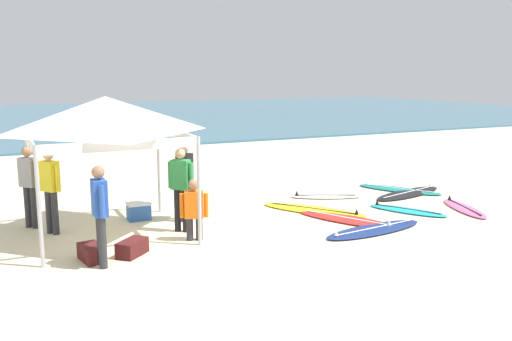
# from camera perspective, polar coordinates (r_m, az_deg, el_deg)

# --- Properties ---
(ground_plane) EXTENTS (80.00, 80.00, 0.00)m
(ground_plane) POSITION_cam_1_polar(r_m,az_deg,el_deg) (11.25, 0.42, -6.30)
(ground_plane) COLOR beige
(sea) EXTENTS (80.00, 36.00, 0.10)m
(sea) POSITION_cam_1_polar(r_m,az_deg,el_deg) (41.46, -18.90, 5.28)
(sea) COLOR #386B84
(sea) RESTS_ON ground
(canopy_tent) EXTENTS (2.88, 2.88, 2.75)m
(canopy_tent) POSITION_cam_1_polar(r_m,az_deg,el_deg) (10.91, -15.45, 5.59)
(canopy_tent) COLOR #B7B7BC
(canopy_tent) RESTS_ON ground
(surfboard_black) EXTENTS (2.66, 1.35, 0.19)m
(surfboard_black) POSITION_cam_1_polar(r_m,az_deg,el_deg) (15.06, 15.65, -2.30)
(surfboard_black) COLOR black
(surfboard_black) RESTS_ON ground
(surfboard_cyan) EXTENTS (1.32, 1.87, 0.19)m
(surfboard_cyan) POSITION_cam_1_polar(r_m,az_deg,el_deg) (13.19, 15.53, -4.03)
(surfboard_cyan) COLOR #23B2CC
(surfboard_cyan) RESTS_ON ground
(surfboard_white) EXTENTS (1.86, 1.22, 0.19)m
(surfboard_white) POSITION_cam_1_polar(r_m,az_deg,el_deg) (14.24, 7.24, -2.70)
(surfboard_white) COLOR white
(surfboard_white) RESTS_ON ground
(surfboard_pink) EXTENTS (1.09, 1.94, 0.19)m
(surfboard_pink) POSITION_cam_1_polar(r_m,az_deg,el_deg) (13.82, 20.93, -3.70)
(surfboard_pink) COLOR pink
(surfboard_pink) RESTS_ON ground
(surfboard_yellow) EXTENTS (2.05, 2.50, 0.19)m
(surfboard_yellow) POSITION_cam_1_polar(r_m,az_deg,el_deg) (12.83, 6.05, -4.11)
(surfboard_yellow) COLOR yellow
(surfboard_yellow) RESTS_ON ground
(surfboard_navy) EXTENTS (2.54, 0.97, 0.19)m
(surfboard_navy) POSITION_cam_1_polar(r_m,az_deg,el_deg) (11.45, 12.23, -6.04)
(surfboard_navy) COLOR navy
(surfboard_navy) RESTS_ON ground
(surfboard_teal) EXTENTS (1.71, 2.32, 0.19)m
(surfboard_teal) POSITION_cam_1_polar(r_m,az_deg,el_deg) (15.48, 14.71, -1.92)
(surfboard_teal) COLOR #19847F
(surfboard_teal) RESTS_ON ground
(surfboard_red) EXTENTS (1.69, 2.46, 0.19)m
(surfboard_red) POSITION_cam_1_polar(r_m,az_deg,el_deg) (12.13, 9.47, -5.03)
(surfboard_red) COLOR red
(surfboard_red) RESTS_ON ground
(person_green) EXTENTS (0.43, 0.41, 1.71)m
(person_green) POSITION_cam_1_polar(r_m,az_deg,el_deg) (11.06, -7.87, -1.40)
(person_green) COLOR black
(person_green) RESTS_ON ground
(person_blue) EXTENTS (0.22, 0.55, 1.71)m
(person_blue) POSITION_cam_1_polar(r_m,az_deg,el_deg) (9.31, -16.01, -3.89)
(person_blue) COLOR #2D2D33
(person_blue) RESTS_ON ground
(person_yellow) EXTENTS (0.38, 0.47, 1.71)m
(person_yellow) POSITION_cam_1_polar(r_m,az_deg,el_deg) (11.54, -20.73, -1.49)
(person_yellow) COLOR #2D2D33
(person_yellow) RESTS_ON ground
(person_grey) EXTENTS (0.40, 0.44, 1.71)m
(person_grey) POSITION_cam_1_polar(r_m,az_deg,el_deg) (12.15, -22.66, -1.06)
(person_grey) COLOR #2D2D33
(person_grey) RESTS_ON ground
(person_black) EXTENTS (0.46, 0.39, 1.71)m
(person_black) POSITION_cam_1_polar(r_m,az_deg,el_deg) (11.87, -7.46, -0.60)
(person_black) COLOR #2D2D33
(person_black) RESTS_ON ground
(person_orange) EXTENTS (0.52, 0.33, 1.20)m
(person_orange) POSITION_cam_1_polar(r_m,az_deg,el_deg) (10.52, -6.50, -3.83)
(person_orange) COLOR #2D2D33
(person_orange) RESTS_ON ground
(gear_bag_near_tent) EXTENTS (0.42, 0.65, 0.28)m
(gear_bag_near_tent) POSITION_cam_1_polar(r_m,az_deg,el_deg) (9.87, -16.84, -8.26)
(gear_bag_near_tent) COLOR #4C1919
(gear_bag_near_tent) RESTS_ON ground
(gear_bag_by_pole) EXTENTS (0.65, 0.65, 0.28)m
(gear_bag_by_pole) POSITION_cam_1_polar(r_m,az_deg,el_deg) (9.98, -12.82, -7.88)
(gear_bag_by_pole) COLOR #4C1919
(gear_bag_by_pole) RESTS_ON ground
(cooler_box) EXTENTS (0.50, 0.36, 0.39)m
(cooler_box) POSITION_cam_1_polar(r_m,az_deg,el_deg) (12.27, -12.17, -4.17)
(cooler_box) COLOR #2D60B7
(cooler_box) RESTS_ON ground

